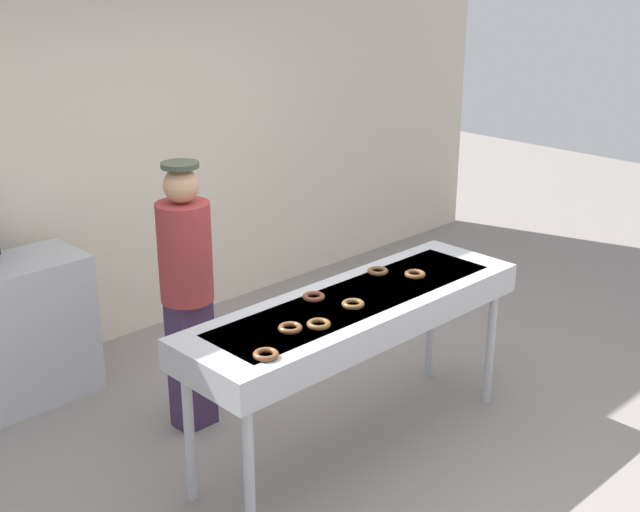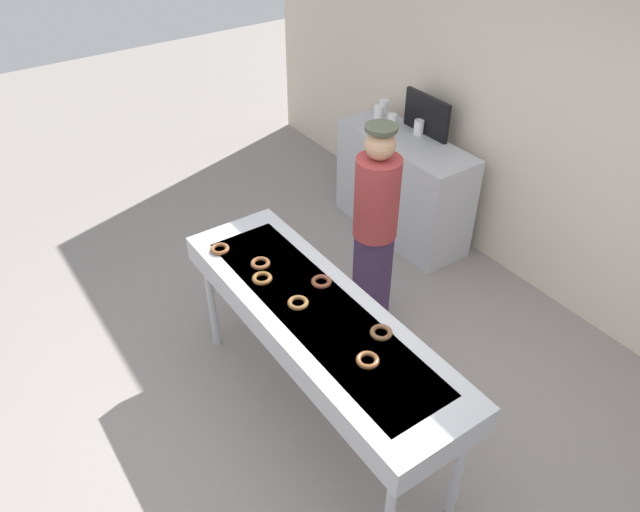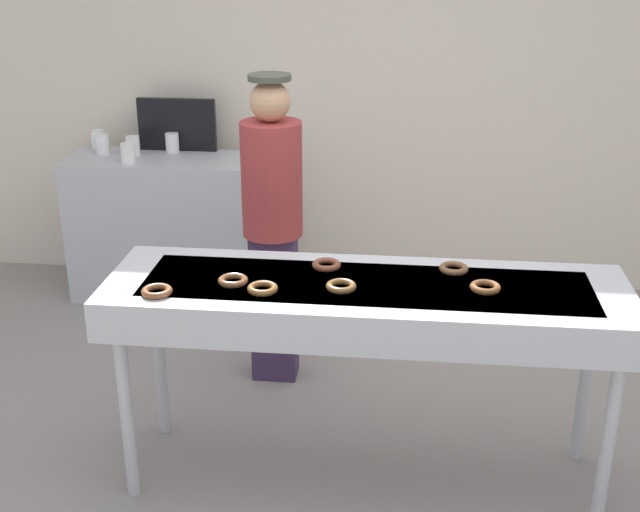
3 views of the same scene
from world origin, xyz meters
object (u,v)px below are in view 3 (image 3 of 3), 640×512
chocolate_donut_5 (157,291)px  worker_baker (273,217)px  chocolate_donut_3 (326,265)px  menu_display (177,125)px  chocolate_donut_2 (263,288)px  paper_cup_1 (98,140)px  paper_cup_2 (103,144)px  prep_counter (175,227)px  paper_cup_0 (172,143)px  paper_cup_3 (133,146)px  chocolate_donut_0 (485,287)px  paper_cup_4 (128,153)px  chocolate_donut_6 (233,280)px  fryer_conveyor (366,303)px  chocolate_donut_4 (341,286)px  chocolate_donut_1 (454,268)px

chocolate_donut_5 → worker_baker: (0.30, 1.07, -0.04)m
chocolate_donut_3 → worker_baker: 0.80m
worker_baker → menu_display: bearing=-70.3°
chocolate_donut_2 → paper_cup_1: bearing=124.4°
paper_cup_1 → paper_cup_2: (0.08, -0.12, 0.00)m
prep_counter → paper_cup_2: 0.72m
chocolate_donut_2 → paper_cup_0: bearing=114.4°
chocolate_donut_2 → paper_cup_0: paper_cup_0 is taller
menu_display → worker_baker: bearing=-55.8°
paper_cup_3 → chocolate_donut_5: bearing=-69.5°
chocolate_donut_0 → menu_display: (-1.87, 2.12, 0.16)m
chocolate_donut_5 → paper_cup_4: paper_cup_4 is taller
worker_baker → paper_cup_2: bearing=-54.2°
chocolate_donut_0 → chocolate_donut_6: size_ratio=1.00×
chocolate_donut_6 → chocolate_donut_3: bearing=30.1°
paper_cup_0 → chocolate_donut_6: bearing=-68.0°
fryer_conveyor → paper_cup_2: paper_cup_2 is taller
menu_display → chocolate_donut_2: bearing=-66.6°
fryer_conveyor → worker_baker: bearing=121.9°
chocolate_donut_3 → chocolate_donut_6: (-0.37, -0.21, 0.00)m
chocolate_donut_3 → chocolate_donut_4: 0.24m
chocolate_donut_4 → paper_cup_4: paper_cup_4 is taller
chocolate_donut_1 → prep_counter: chocolate_donut_1 is taller
chocolate_donut_5 → worker_baker: size_ratio=0.08×
paper_cup_2 → chocolate_donut_4: bearing=-49.2°
menu_display → chocolate_donut_1: bearing=-47.8°
fryer_conveyor → menu_display: menu_display is taller
fryer_conveyor → chocolate_donut_1: size_ratio=17.44×
fryer_conveyor → paper_cup_2: 2.70m
chocolate_donut_0 → prep_counter: (-1.87, 1.92, -0.50)m
paper_cup_4 → paper_cup_2: bearing=139.6°
chocolate_donut_2 → menu_display: menu_display is taller
fryer_conveyor → menu_display: 2.53m
chocolate_donut_1 → paper_cup_3: (-2.01, 1.77, 0.05)m
chocolate_donut_2 → paper_cup_3: bearing=120.6°
chocolate_donut_1 → paper_cup_4: size_ratio=0.99×
chocolate_donut_0 → chocolate_donut_1: size_ratio=1.00×
paper_cup_2 → menu_display: 0.50m
chocolate_donut_6 → worker_baker: (0.01, 0.93, -0.04)m
prep_counter → paper_cup_1: bearing=161.9°
worker_baker → paper_cup_2: size_ratio=13.12×
chocolate_donut_4 → prep_counter: chocolate_donut_4 is taller
chocolate_donut_3 → worker_baker: (-0.36, 0.71, -0.04)m
chocolate_donut_4 → chocolate_donut_6: (-0.45, 0.01, 0.00)m
fryer_conveyor → paper_cup_0: (-1.41, 2.05, 0.15)m
chocolate_donut_1 → chocolate_donut_6: size_ratio=1.00×
menu_display → paper_cup_1: bearing=-177.1°
worker_baker → paper_cup_1: bearing=-55.6°
chocolate_donut_1 → chocolate_donut_2: bearing=-159.0°
chocolate_donut_4 → chocolate_donut_6: size_ratio=1.00×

